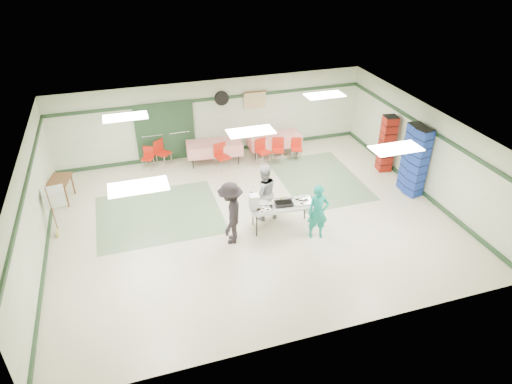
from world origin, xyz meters
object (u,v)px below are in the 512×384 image
object	(u,v)px
crate_stack_blue_b	(411,158)
office_printer	(54,196)
volunteer_grey	(263,192)
broom	(52,210)
printer_table	(60,182)
chair_loose_a	(161,150)
volunteer_teal	(318,212)
chair_b	(262,149)
crate_stack_red	(387,144)
serving_table	(282,206)
chair_d	(221,154)
dining_table_a	(274,140)
dining_table_b	(214,148)
volunteer_dark	(231,213)
chair_a	(278,147)
crate_stack_blue_a	(418,163)
chair_loose_b	(148,156)
chair_c	(296,146)

from	to	relation	value
crate_stack_blue_b	office_printer	size ratio (longest dim) A/B	4.11
volunteer_grey	broom	bearing A→B (deg)	-11.06
printer_table	office_printer	bearing A→B (deg)	-77.46
chair_loose_a	volunteer_teal	bearing A→B (deg)	-99.95
chair_b	crate_stack_red	distance (m)	4.18
serving_table	chair_d	world-z (taller)	chair_d
crate_stack_red	broom	bearing A→B (deg)	-176.57
dining_table_a	crate_stack_blue_b	distance (m)	4.81
printer_table	crate_stack_blue_b	bearing A→B (deg)	-1.12
dining_table_b	chair_b	world-z (taller)	chair_b
volunteer_grey	crate_stack_red	xyz separation A→B (m)	(4.81, 1.53, 0.14)
crate_stack_red	chair_d	bearing A→B (deg)	162.03
volunteer_dark	office_printer	bearing A→B (deg)	-94.00
dining_table_a	chair_a	distance (m)	0.57
volunteer_grey	crate_stack_blue_a	world-z (taller)	crate_stack_blue_a
chair_a	office_printer	bearing A→B (deg)	-145.68
serving_table	chair_d	xyz separation A→B (m)	(-0.74, 3.85, -0.13)
chair_loose_b	crate_stack_red	xyz separation A→B (m)	(7.59, -2.53, 0.49)
volunteer_grey	broom	size ratio (longest dim) A/B	1.10
chair_a	chair_d	distance (m)	2.02
serving_table	volunteer_dark	distance (m)	1.48
volunteer_dark	chair_c	size ratio (longest dim) A/B	2.22
dining_table_a	chair_a	world-z (taller)	chair_a
printer_table	office_printer	world-z (taller)	office_printer
crate_stack_blue_a	broom	bearing A→B (deg)	173.91
volunteer_teal	chair_a	xyz separation A→B (m)	(0.52, 4.50, -0.23)
dining_table_b	chair_a	size ratio (longest dim) A/B	2.24
chair_loose_a	office_printer	xyz separation A→B (m)	(-3.17, -2.83, 0.39)
chair_a	chair_loose_a	distance (m)	4.02
serving_table	chair_c	bearing A→B (deg)	69.42
chair_d	printer_table	xyz separation A→B (m)	(-5.07, -0.54, 0.06)
chair_b	office_printer	bearing A→B (deg)	177.66
crate_stack_red	dining_table_b	bearing A→B (deg)	157.08
volunteer_dark	broom	size ratio (longest dim) A/B	1.15
chair_c	chair_loose_b	distance (m)	5.14
crate_stack_red	office_printer	world-z (taller)	crate_stack_red
chair_loose_b	office_printer	bearing A→B (deg)	-108.36
serving_table	dining_table_a	xyz separation A→B (m)	(1.35, 4.41, -0.14)
office_printer	chair_c	bearing A→B (deg)	5.25
chair_loose_a	chair_a	bearing A→B (deg)	-55.19
broom	office_printer	bearing A→B (deg)	70.14
chair_loose_a	serving_table	bearing A→B (deg)	-103.07
printer_table	volunteer_teal	bearing A→B (deg)	-18.58
printer_table	volunteer_dark	bearing A→B (deg)	-26.16
crate_stack_blue_b	chair_loose_b	bearing A→B (deg)	152.98
serving_table	crate_stack_blue_a	size ratio (longest dim) A/B	0.82
dining_table_b	printer_table	bearing A→B (deg)	-161.19
chair_loose_a	crate_stack_blue_b	bearing A→B (deg)	-71.06
dining_table_b	chair_b	xyz separation A→B (m)	(1.54, -0.57, -0.01)
serving_table	office_printer	world-z (taller)	office_printer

